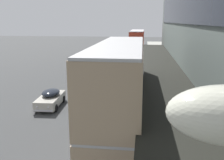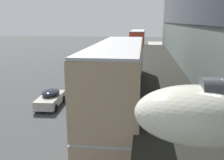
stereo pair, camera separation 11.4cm
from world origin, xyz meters
TOP-DOWN VIEW (x-y plane):
  - transit_bus_kerbside_front at (3.70, 8.58)m, footprint 2.81×11.26m
  - transit_bus_kerbside_rear at (3.95, 27.16)m, footprint 2.96×11.48m
  - transit_bus_kerbside_far at (3.63, 42.25)m, footprint 2.75×10.57m
  - sedan_trailing_mid at (0.61, 48.06)m, footprint 1.97×4.94m
  - sedan_far_back at (0.42, 14.45)m, footprint 2.03×4.74m
  - sedan_oncoming_front at (-3.23, 46.96)m, footprint 2.14×4.68m
  - sedan_oncoming_rear at (-3.34, 16.04)m, footprint 2.08×4.40m
  - vw_van at (0.18, 33.52)m, footprint 2.06×4.63m

SIDE VIEW (x-z plane):
  - sedan_oncoming_front at x=-3.23m, z-range 0.00..1.51m
  - sedan_far_back at x=0.42m, z-range 0.00..1.52m
  - sedan_oncoming_rear at x=-3.34m, z-range -0.01..1.54m
  - sedan_trailing_mid at x=0.61m, z-range -0.01..1.61m
  - vw_van at x=0.18m, z-range 0.12..2.08m
  - transit_bus_kerbside_rear at x=3.95m, z-range 0.23..3.34m
  - transit_bus_kerbside_far at x=3.63m, z-range 0.24..6.18m
  - transit_bus_kerbside_front at x=3.70m, z-range 0.24..6.72m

